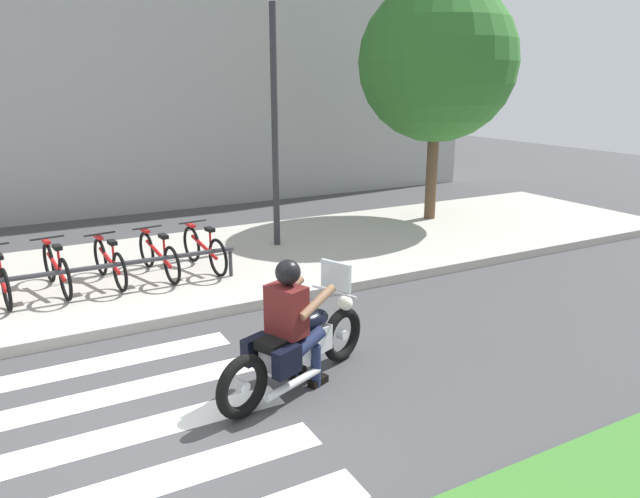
% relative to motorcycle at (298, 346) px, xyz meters
% --- Properties ---
extents(ground_plane, '(48.00, 48.00, 0.00)m').
position_rel_motorcycle_xyz_m(ground_plane, '(-1.69, -0.07, -0.46)').
color(ground_plane, '#424244').
extents(sidewalk, '(24.00, 4.40, 0.15)m').
position_rel_motorcycle_xyz_m(sidewalk, '(-1.69, 4.40, -0.39)').
color(sidewalk, '#B7B2A8').
rests_on(sidewalk, ground).
extents(crosswalk_stripe_1, '(2.80, 0.40, 0.01)m').
position_rel_motorcycle_xyz_m(crosswalk_stripe_1, '(-1.68, -0.87, -0.46)').
color(crosswalk_stripe_1, white).
rests_on(crosswalk_stripe_1, ground).
extents(crosswalk_stripe_2, '(2.80, 0.40, 0.01)m').
position_rel_motorcycle_xyz_m(crosswalk_stripe_2, '(-1.68, -0.07, -0.46)').
color(crosswalk_stripe_2, white).
rests_on(crosswalk_stripe_2, ground).
extents(crosswalk_stripe_3, '(2.80, 0.40, 0.01)m').
position_rel_motorcycle_xyz_m(crosswalk_stripe_3, '(-1.68, 0.73, -0.46)').
color(crosswalk_stripe_3, white).
rests_on(crosswalk_stripe_3, ground).
extents(crosswalk_stripe_4, '(2.80, 0.40, 0.01)m').
position_rel_motorcycle_xyz_m(crosswalk_stripe_4, '(-1.68, 1.53, -0.46)').
color(crosswalk_stripe_4, white).
rests_on(crosswalk_stripe_4, ground).
extents(motorcycle, '(2.10, 1.00, 1.24)m').
position_rel_motorcycle_xyz_m(motorcycle, '(0.00, 0.00, 0.00)').
color(motorcycle, black).
rests_on(motorcycle, ground).
extents(rider, '(0.75, 0.69, 1.44)m').
position_rel_motorcycle_xyz_m(rider, '(-0.07, -0.03, 0.37)').
color(rider, '#591919').
rests_on(rider, ground).
extents(bicycle_3, '(0.48, 1.61, 0.76)m').
position_rel_motorcycle_xyz_m(bicycle_3, '(-1.99, 3.98, 0.03)').
color(bicycle_3, black).
rests_on(bicycle_3, sidewalk).
extents(bicycle_4, '(0.48, 1.55, 0.73)m').
position_rel_motorcycle_xyz_m(bicycle_4, '(-1.24, 3.98, 0.02)').
color(bicycle_4, black).
rests_on(bicycle_4, sidewalk).
extents(bicycle_5, '(0.48, 1.67, 0.73)m').
position_rel_motorcycle_xyz_m(bicycle_5, '(-0.49, 3.98, 0.03)').
color(bicycle_5, black).
rests_on(bicycle_5, sidewalk).
extents(bicycle_6, '(0.48, 1.61, 0.75)m').
position_rel_motorcycle_xyz_m(bicycle_6, '(0.25, 3.98, 0.03)').
color(bicycle_6, black).
rests_on(bicycle_6, sidewalk).
extents(bike_rack, '(5.08, 0.07, 0.49)m').
position_rel_motorcycle_xyz_m(bike_rack, '(-1.99, 3.42, 0.11)').
color(bike_rack, '#333338').
rests_on(bike_rack, sidewalk).
extents(street_lamp, '(0.28, 0.28, 4.73)m').
position_rel_motorcycle_xyz_m(street_lamp, '(1.94, 4.80, 2.37)').
color(street_lamp, '#2D2D33').
rests_on(street_lamp, ground).
extents(tree_near_rack, '(3.36, 3.36, 5.22)m').
position_rel_motorcycle_xyz_m(tree_near_rack, '(5.92, 5.20, 3.07)').
color(tree_near_rack, brown).
rests_on(tree_near_rack, ground).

